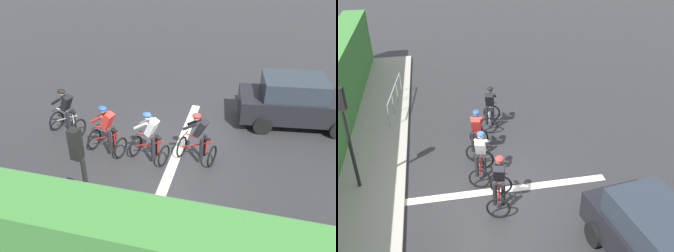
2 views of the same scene
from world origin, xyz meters
TOP-DOWN VIEW (x-y plane):
  - ground_plane at (0.00, 0.00)m, footprint 80.00×80.00m
  - sidewalk_kerb at (-4.11, 2.00)m, footprint 2.80×20.66m
  - hedge_wall at (-5.31, 2.00)m, footprint 1.10×20.66m
  - road_marking_stop_line at (0.00, -0.16)m, footprint 7.00×0.30m
  - cyclist_lead at (0.45, 3.72)m, footprint 0.94×1.22m
  - cyclist_second at (-0.28, 1.96)m, footprint 0.92×1.21m
  - cyclist_mid at (-0.33, 0.56)m, footprint 0.94×1.22m
  - cyclist_fourth at (-0.01, -0.85)m, footprint 0.93×1.22m
  - car_black at (3.08, -3.80)m, footprint 2.29×4.29m
  - traffic_light_near_crossing at (-4.06, 0.80)m, footprint 0.22×0.31m

SIDE VIEW (x-z plane):
  - ground_plane at x=0.00m, z-range 0.00..0.00m
  - road_marking_stop_line at x=0.00m, z-range 0.00..0.01m
  - sidewalk_kerb at x=-4.11m, z-range 0.00..0.12m
  - cyclist_lead at x=0.45m, z-range -0.03..1.63m
  - cyclist_second at x=-0.28m, z-range -0.03..1.63m
  - cyclist_mid at x=-0.33m, z-range -0.03..1.63m
  - cyclist_fourth at x=-0.01m, z-range -0.03..1.63m
  - car_black at x=3.08m, z-range -0.01..1.75m
  - hedge_wall at x=-5.31m, z-range 0.00..2.79m
  - traffic_light_near_crossing at x=-4.06m, z-range 0.55..3.89m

